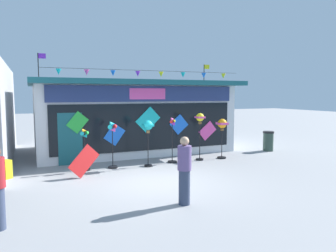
{
  "coord_description": "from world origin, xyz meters",
  "views": [
    {
      "loc": [
        -3.51,
        -9.13,
        2.7
      ],
      "look_at": [
        1.54,
        2.65,
        1.43
      ],
      "focal_mm": 34.49,
      "sensor_mm": 36.0,
      "label": 1
    }
  ],
  "objects_px": {
    "wind_spinner_far_left": "(85,148)",
    "wind_spinner_left": "(113,139)",
    "wind_spinner_center_left": "(148,129)",
    "wind_spinner_right": "(200,123)",
    "wind_spinner_far_right": "(222,127)",
    "display_kite_on_ground": "(84,161)",
    "wind_spinner_center_right": "(172,141)",
    "trash_bin": "(268,141)",
    "person_near_camera": "(184,170)",
    "kite_shop_building": "(131,116)"
  },
  "relations": [
    {
      "from": "wind_spinner_far_right",
      "to": "person_near_camera",
      "type": "xyz_separation_m",
      "value": [
        -3.97,
        -4.51,
        -0.46
      ]
    },
    {
      "from": "kite_shop_building",
      "to": "wind_spinner_far_right",
      "type": "bearing_deg",
      "value": -52.09
    },
    {
      "from": "display_kite_on_ground",
      "to": "wind_spinner_center_right",
      "type": "bearing_deg",
      "value": 14.3
    },
    {
      "from": "kite_shop_building",
      "to": "wind_spinner_center_right",
      "type": "height_order",
      "value": "kite_shop_building"
    },
    {
      "from": "wind_spinner_far_right",
      "to": "display_kite_on_ground",
      "type": "bearing_deg",
      "value": -171.54
    },
    {
      "from": "wind_spinner_left",
      "to": "wind_spinner_far_right",
      "type": "distance_m",
      "value": 4.66
    },
    {
      "from": "person_near_camera",
      "to": "display_kite_on_ground",
      "type": "distance_m",
      "value": 4.1
    },
    {
      "from": "wind_spinner_far_left",
      "to": "wind_spinner_far_right",
      "type": "relative_size",
      "value": 0.9
    },
    {
      "from": "wind_spinner_center_right",
      "to": "person_near_camera",
      "type": "relative_size",
      "value": 1.07
    },
    {
      "from": "wind_spinner_far_left",
      "to": "wind_spinner_left",
      "type": "height_order",
      "value": "wind_spinner_left"
    },
    {
      "from": "wind_spinner_far_left",
      "to": "display_kite_on_ground",
      "type": "bearing_deg",
      "value": -100.77
    },
    {
      "from": "wind_spinner_left",
      "to": "person_near_camera",
      "type": "relative_size",
      "value": 1.02
    },
    {
      "from": "wind_spinner_left",
      "to": "display_kite_on_ground",
      "type": "distance_m",
      "value": 1.57
    },
    {
      "from": "wind_spinner_left",
      "to": "wind_spinner_center_left",
      "type": "relative_size",
      "value": 0.99
    },
    {
      "from": "wind_spinner_far_left",
      "to": "trash_bin",
      "type": "bearing_deg",
      "value": 4.14
    },
    {
      "from": "wind_spinner_center_left",
      "to": "trash_bin",
      "type": "distance_m",
      "value": 6.53
    },
    {
      "from": "wind_spinner_right",
      "to": "wind_spinner_far_right",
      "type": "relative_size",
      "value": 1.16
    },
    {
      "from": "kite_shop_building",
      "to": "display_kite_on_ground",
      "type": "distance_m",
      "value": 5.54
    },
    {
      "from": "person_near_camera",
      "to": "trash_bin",
      "type": "height_order",
      "value": "person_near_camera"
    },
    {
      "from": "wind_spinner_far_right",
      "to": "person_near_camera",
      "type": "bearing_deg",
      "value": -131.31
    },
    {
      "from": "wind_spinner_far_right",
      "to": "display_kite_on_ground",
      "type": "height_order",
      "value": "wind_spinner_far_right"
    },
    {
      "from": "display_kite_on_ground",
      "to": "kite_shop_building",
      "type": "bearing_deg",
      "value": 57.13
    },
    {
      "from": "wind_spinner_center_left",
      "to": "display_kite_on_ground",
      "type": "bearing_deg",
      "value": -165.41
    },
    {
      "from": "wind_spinner_center_left",
      "to": "wind_spinner_left",
      "type": "bearing_deg",
      "value": 168.53
    },
    {
      "from": "kite_shop_building",
      "to": "person_near_camera",
      "type": "relative_size",
      "value": 5.41
    },
    {
      "from": "wind_spinner_far_right",
      "to": "display_kite_on_ground",
      "type": "distance_m",
      "value": 5.93
    },
    {
      "from": "wind_spinner_right",
      "to": "wind_spinner_far_right",
      "type": "bearing_deg",
      "value": -3.78
    },
    {
      "from": "wind_spinner_left",
      "to": "person_near_camera",
      "type": "distance_m",
      "value": 4.6
    },
    {
      "from": "wind_spinner_far_left",
      "to": "person_near_camera",
      "type": "height_order",
      "value": "person_near_camera"
    },
    {
      "from": "trash_bin",
      "to": "wind_spinner_far_right",
      "type": "bearing_deg",
      "value": -167.61
    },
    {
      "from": "kite_shop_building",
      "to": "person_near_camera",
      "type": "bearing_deg",
      "value": -97.59
    },
    {
      "from": "wind_spinner_left",
      "to": "wind_spinner_far_right",
      "type": "relative_size",
      "value": 1.03
    },
    {
      "from": "kite_shop_building",
      "to": "wind_spinner_center_left",
      "type": "bearing_deg",
      "value": -97.31
    },
    {
      "from": "kite_shop_building",
      "to": "wind_spinner_far_left",
      "type": "bearing_deg",
      "value": -127.2
    },
    {
      "from": "person_near_camera",
      "to": "display_kite_on_ground",
      "type": "height_order",
      "value": "person_near_camera"
    },
    {
      "from": "wind_spinner_far_right",
      "to": "wind_spinner_center_right",
      "type": "bearing_deg",
      "value": 178.93
    },
    {
      "from": "kite_shop_building",
      "to": "wind_spinner_left",
      "type": "distance_m",
      "value": 4.11
    },
    {
      "from": "wind_spinner_left",
      "to": "wind_spinner_right",
      "type": "height_order",
      "value": "wind_spinner_right"
    },
    {
      "from": "wind_spinner_left",
      "to": "wind_spinner_center_left",
      "type": "bearing_deg",
      "value": -11.47
    },
    {
      "from": "wind_spinner_far_left",
      "to": "wind_spinner_far_right",
      "type": "bearing_deg",
      "value": -0.38
    },
    {
      "from": "wind_spinner_center_right",
      "to": "trash_bin",
      "type": "xyz_separation_m",
      "value": [
        5.28,
        0.62,
        -0.4
      ]
    },
    {
      "from": "kite_shop_building",
      "to": "wind_spinner_center_left",
      "type": "height_order",
      "value": "kite_shop_building"
    },
    {
      "from": "person_near_camera",
      "to": "trash_bin",
      "type": "xyz_separation_m",
      "value": [
        6.99,
        5.18,
        -0.38
      ]
    },
    {
      "from": "wind_spinner_right",
      "to": "display_kite_on_ground",
      "type": "relative_size",
      "value": 1.94
    },
    {
      "from": "wind_spinner_center_left",
      "to": "trash_bin",
      "type": "bearing_deg",
      "value": 7.96
    },
    {
      "from": "wind_spinner_left",
      "to": "wind_spinner_far_right",
      "type": "height_order",
      "value": "wind_spinner_left"
    },
    {
      "from": "wind_spinner_far_left",
      "to": "wind_spinner_center_right",
      "type": "xyz_separation_m",
      "value": [
        3.39,
        0.01,
        0.07
      ]
    },
    {
      "from": "wind_spinner_far_right",
      "to": "person_near_camera",
      "type": "relative_size",
      "value": 1.0
    },
    {
      "from": "wind_spinner_center_left",
      "to": "wind_spinner_center_right",
      "type": "bearing_deg",
      "value": 13.68
    },
    {
      "from": "wind_spinner_far_right",
      "to": "wind_spinner_left",
      "type": "bearing_deg",
      "value": 179.65
    }
  ]
}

